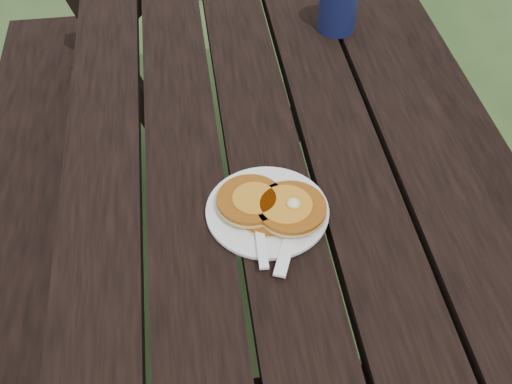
{
  "coord_description": "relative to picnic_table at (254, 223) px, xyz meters",
  "views": [
    {
      "loc": [
        -0.14,
        -1.03,
        1.57
      ],
      "look_at": [
        -0.04,
        -0.31,
        0.8
      ],
      "focal_mm": 45.0,
      "sensor_mm": 36.0,
      "label": 1
    }
  ],
  "objects": [
    {
      "name": "plate",
      "position": [
        -0.02,
        -0.31,
        0.39
      ],
      "size": [
        0.27,
        0.27,
        0.01
      ],
      "primitive_type": "cylinder",
      "rotation": [
        0.0,
        0.0,
        0.39
      ],
      "color": "white",
      "rests_on": "picnic_table"
    },
    {
      "name": "knife",
      "position": [
        0.01,
        -0.37,
        0.39
      ],
      "size": [
        0.09,
        0.17,
        0.0
      ],
      "primitive_type": "cube",
      "rotation": [
        0.0,
        0.0,
        -0.38
      ],
      "color": "white",
      "rests_on": "plate"
    },
    {
      "name": "pancake_stack",
      "position": [
        -0.01,
        -0.32,
        0.41
      ],
      "size": [
        0.18,
        0.14,
        0.04
      ],
      "rotation": [
        0.0,
        0.0,
        -0.12
      ],
      "color": "#9C5311",
      "rests_on": "plate"
    },
    {
      "name": "fork",
      "position": [
        -0.04,
        -0.39,
        0.4
      ],
      "size": [
        0.04,
        0.16,
        0.01
      ],
      "primitive_type": null,
      "rotation": [
        0.0,
        0.0,
        -0.04
      ],
      "color": "white",
      "rests_on": "plate"
    },
    {
      "name": "ground",
      "position": [
        0.0,
        0.0,
        -0.37
      ],
      "size": [
        60.0,
        60.0,
        0.0
      ],
      "primitive_type": "plane",
      "color": "#25401B",
      "rests_on": "ground"
    },
    {
      "name": "picnic_table",
      "position": [
        0.0,
        0.0,
        0.0
      ],
      "size": [
        1.36,
        1.8,
        0.75
      ],
      "color": "black",
      "rests_on": "ground"
    },
    {
      "name": "coffee_cup",
      "position": [
        0.23,
        0.24,
        0.45
      ],
      "size": [
        0.09,
        0.09,
        0.11
      ],
      "rotation": [
        0.0,
        0.0,
        -0.31
      ],
      "color": "#101438",
      "rests_on": "picnic_table"
    }
  ]
}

